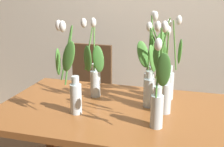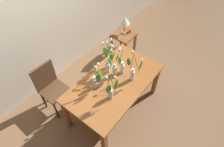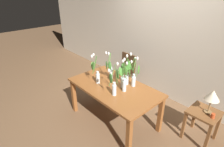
# 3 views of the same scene
# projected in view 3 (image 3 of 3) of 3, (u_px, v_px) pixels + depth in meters

# --- Properties ---
(ground_plane) EXTENTS (18.00, 18.00, 0.00)m
(ground_plane) POSITION_uv_depth(u_px,v_px,m) (114.00, 120.00, 3.49)
(ground_plane) COLOR brown
(room_wall_rear) EXTENTS (9.00, 0.10, 2.70)m
(room_wall_rear) POSITION_uv_depth(u_px,v_px,m) (166.00, 37.00, 3.78)
(room_wall_rear) COLOR beige
(room_wall_rear) RESTS_ON ground
(dining_table) EXTENTS (1.60, 0.90, 0.74)m
(dining_table) POSITION_uv_depth(u_px,v_px,m) (114.00, 91.00, 3.20)
(dining_table) COLOR brown
(dining_table) RESTS_ON ground
(tulip_vase_0) EXTENTS (0.16, 0.16, 0.54)m
(tulip_vase_0) POSITION_uv_depth(u_px,v_px,m) (110.00, 70.00, 3.34)
(tulip_vase_0) COLOR silver
(tulip_vase_0) RESTS_ON dining_table
(tulip_vase_1) EXTENTS (0.14, 0.24, 0.56)m
(tulip_vase_1) POSITION_uv_depth(u_px,v_px,m) (114.00, 85.00, 2.82)
(tulip_vase_1) COLOR silver
(tulip_vase_1) RESTS_ON dining_table
(tulip_vase_2) EXTENTS (0.17, 0.15, 0.56)m
(tulip_vase_2) POSITION_uv_depth(u_px,v_px,m) (96.00, 74.00, 3.17)
(tulip_vase_2) COLOR silver
(tulip_vase_2) RESTS_ON dining_table
(tulip_vase_3) EXTENTS (0.15, 0.23, 0.58)m
(tulip_vase_3) POSITION_uv_depth(u_px,v_px,m) (128.00, 75.00, 3.13)
(tulip_vase_3) COLOR silver
(tulip_vase_3) RESTS_ON dining_table
(tulip_vase_4) EXTENTS (0.23, 0.13, 0.57)m
(tulip_vase_4) POSITION_uv_depth(u_px,v_px,m) (134.00, 76.00, 3.10)
(tulip_vase_4) COLOR silver
(tulip_vase_4) RESTS_ON dining_table
(tulip_vase_5) EXTENTS (0.21, 0.19, 0.52)m
(tulip_vase_5) POSITION_uv_depth(u_px,v_px,m) (124.00, 78.00, 3.07)
(tulip_vase_5) COLOR silver
(tulip_vase_5) RESTS_ON dining_table
(tulip_vase_6) EXTENTS (0.15, 0.15, 0.54)m
(tulip_vase_6) POSITION_uv_depth(u_px,v_px,m) (124.00, 81.00, 2.96)
(tulip_vase_6) COLOR silver
(tulip_vase_6) RESTS_ON dining_table
(dining_chair) EXTENTS (0.41, 0.41, 0.93)m
(dining_chair) POSITION_uv_depth(u_px,v_px,m) (125.00, 71.00, 4.19)
(dining_chair) COLOR #4C331E
(dining_chair) RESTS_ON ground
(side_table) EXTENTS (0.44, 0.44, 0.55)m
(side_table) POSITION_uv_depth(u_px,v_px,m) (203.00, 118.00, 2.89)
(side_table) COLOR brown
(side_table) RESTS_ON ground
(table_lamp) EXTENTS (0.22, 0.22, 0.40)m
(table_lamp) POSITION_uv_depth(u_px,v_px,m) (213.00, 96.00, 2.68)
(table_lamp) COLOR olive
(table_lamp) RESTS_ON side_table
(pillar_candle) EXTENTS (0.06, 0.06, 0.07)m
(pillar_candle) POSITION_uv_depth(u_px,v_px,m) (213.00, 116.00, 2.69)
(pillar_candle) COLOR #CC4C23
(pillar_candle) RESTS_ON side_table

